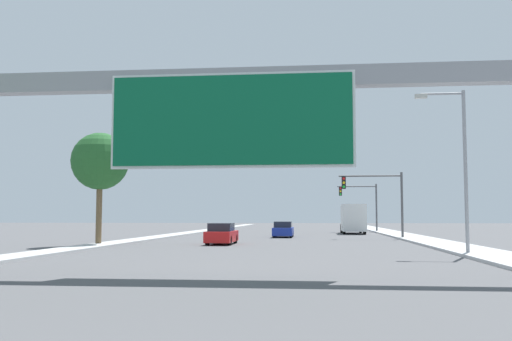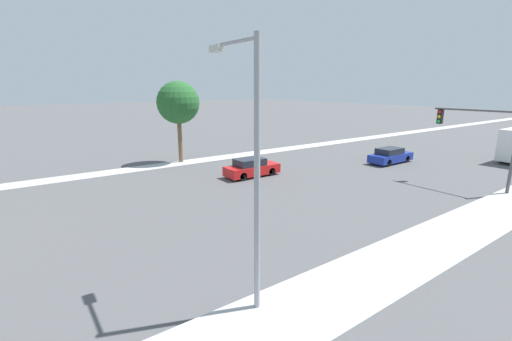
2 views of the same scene
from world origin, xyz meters
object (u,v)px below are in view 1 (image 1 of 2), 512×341
Objects in this scene: car_far_center at (283,230)px; traffic_light_near_intersection at (380,193)px; sign_gantry at (232,111)px; street_lamp_right at (459,157)px; car_near_right at (222,234)px; traffic_light_mid_block at (363,199)px; palm_tree_background at (100,162)px; truck_box_primary at (353,219)px.

car_far_center is 0.83× the size of traffic_light_near_intersection.
street_lamp_right is (10.04, 9.91, -0.70)m from sign_gantry.
sign_gantry reaches higher than car_near_right.
car_near_right is 0.77× the size of traffic_light_mid_block.
traffic_light_near_intersection is 20.00m from traffic_light_mid_block.
street_lamp_right is at bearing 44.61° from sign_gantry.
palm_tree_background is (-11.23, 16.84, -0.09)m from sign_gantry.
traffic_light_near_intersection is 23.76m from palm_tree_background.
car_near_right is at bearing -111.64° from traffic_light_mid_block.
truck_box_primary is 34.14m from street_lamp_right.
street_lamp_right is (1.63, -20.21, 0.98)m from traffic_light_near_intersection.
truck_box_primary is 1.40× the size of traffic_light_near_intersection.
car_far_center is (0.00, 32.70, -4.91)m from sign_gantry.
street_lamp_right is (21.27, -6.93, -0.61)m from palm_tree_background.
sign_gantry is 50.89m from traffic_light_mid_block.
car_near_right is at bearing 18.33° from palm_tree_background.
palm_tree_background is (-18.23, -26.91, 3.88)m from truck_box_primary.
traffic_light_near_intersection is (8.41, -2.58, 3.23)m from car_far_center.
car_far_center is at bearing 162.93° from traffic_light_near_intersection.
car_far_center is 0.63× the size of palm_tree_background.
traffic_light_mid_block is 0.70× the size of street_lamp_right.
traffic_light_mid_block is (12.19, 30.71, 3.25)m from car_near_right.
sign_gantry reaches higher than truck_box_primary.
sign_gantry is 31.31m from traffic_light_near_intersection.
palm_tree_background is at bearing -145.95° from traffic_light_near_intersection.
car_near_right is 17.06m from street_lamp_right.
car_far_center is (3.50, 13.30, -0.01)m from car_near_right.
truck_box_primary is at bearing 55.89° from palm_tree_background.
truck_box_primary is (7.00, 43.75, -3.97)m from sign_gantry.
truck_box_primary is 32.74m from palm_tree_background.
car_far_center is at bearing 75.25° from car_near_right.
palm_tree_background reaches higher than car_near_right.
palm_tree_background is 22.38m from street_lamp_right.
sign_gantry is at bearing -99.83° from traffic_light_mid_block.
car_far_center is 9.37m from traffic_light_near_intersection.
street_lamp_right is (1.36, -40.21, 0.95)m from traffic_light_mid_block.
sign_gantry is 14.12m from street_lamp_right.
palm_tree_background is at bearing 123.69° from sign_gantry.
street_lamp_right is at bearing -66.22° from car_far_center.
sign_gantry is at bearing -90.00° from car_far_center.
palm_tree_background is at bearing -120.90° from traffic_light_mid_block.
truck_box_primary is at bearing 66.68° from car_near_right.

